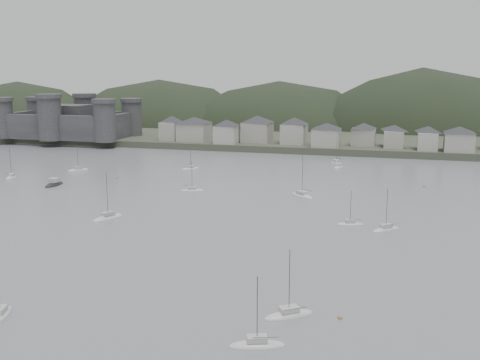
% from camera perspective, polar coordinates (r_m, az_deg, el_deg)
% --- Properties ---
extents(ground, '(900.00, 900.00, 0.00)m').
position_cam_1_polar(ground, '(98.46, -12.44, -11.27)').
color(ground, slate).
rests_on(ground, ground).
extents(far_shore_land, '(900.00, 250.00, 3.00)m').
position_cam_1_polar(far_shore_land, '(379.10, 9.30, 5.26)').
color(far_shore_land, '#383D2D').
rests_on(far_shore_land, ground).
extents(forested_ridge, '(851.55, 103.94, 102.57)m').
position_cam_1_polar(forested_ridge, '(354.72, 9.51, 2.81)').
color(forested_ridge, black).
rests_on(forested_ridge, ground).
extents(castle, '(66.00, 43.00, 20.00)m').
position_cam_1_polar(castle, '(308.51, -16.31, 5.52)').
color(castle, '#343437').
rests_on(castle, far_shore_land).
extents(waterfront_town, '(451.48, 28.46, 12.92)m').
position_cam_1_polar(waterfront_town, '(264.70, 17.33, 4.18)').
color(waterfront_town, '#A4A396').
rests_on(waterfront_town, far_shore_land).
extents(moored_fleet, '(230.66, 177.52, 13.59)m').
position_cam_1_polar(moored_fleet, '(153.95, -4.98, -2.97)').
color(moored_fleet, silver).
rests_on(moored_fleet, ground).
extents(motor_launch_far, '(3.63, 9.22, 4.15)m').
position_cam_1_polar(motor_launch_far, '(196.53, -17.59, -0.41)').
color(motor_launch_far, black).
rests_on(motor_launch_far, ground).
extents(mooring_buoys, '(160.03, 137.00, 0.70)m').
position_cam_1_polar(mooring_buoys, '(153.00, -4.00, -3.05)').
color(mooring_buoys, '#AE723A').
rests_on(mooring_buoys, ground).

